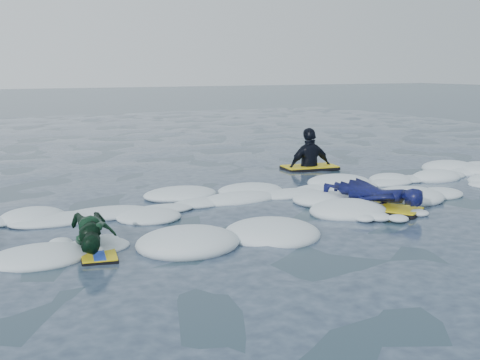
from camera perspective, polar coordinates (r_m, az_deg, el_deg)
ground at (r=8.57m, az=5.21°, el=-3.92°), size 120.00×120.00×0.00m
foam_band at (r=9.43m, az=1.83°, el=-2.54°), size 12.00×3.10×0.30m
prone_woman_unit at (r=9.47m, az=12.70°, el=-1.43°), size 1.10×1.71×0.41m
prone_child_unit at (r=7.27m, az=-13.71°, el=-5.05°), size 0.78×1.19×0.43m
waiting_rider_unit at (r=12.91m, az=6.62°, el=1.08°), size 1.25×0.81×1.75m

